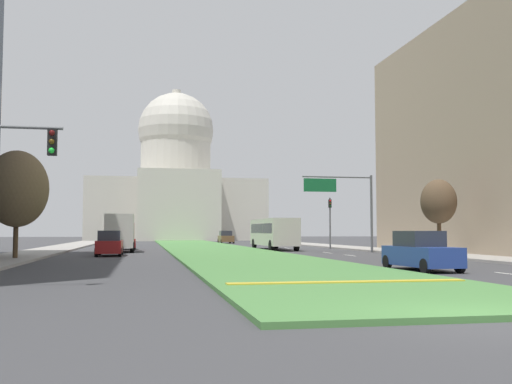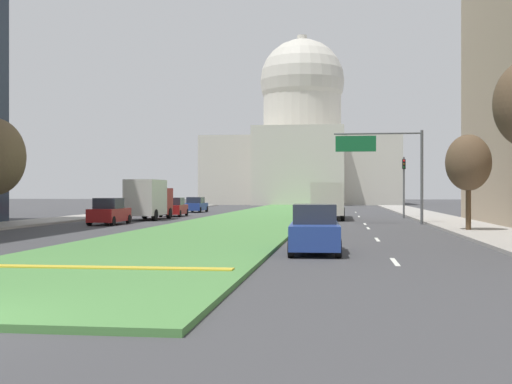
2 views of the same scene
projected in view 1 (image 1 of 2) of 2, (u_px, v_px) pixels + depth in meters
name	position (u px, v px, depth m)	size (l,w,h in m)	color
ground_plane	(202.00, 247.00, 65.88)	(260.00, 260.00, 0.00)	#3D3D3F
grass_median	(207.00, 248.00, 60.45)	(8.76, 99.97, 0.14)	#4C8442
median_curb_nose	(348.00, 282.00, 18.93)	(7.89, 0.50, 0.04)	gold
lane_dashes_right	(331.00, 253.00, 48.10)	(0.16, 53.73, 0.01)	silver
sidewalk_left	(48.00, 251.00, 52.24)	(4.00, 99.97, 0.15)	#9E9991
sidewalk_right	(363.00, 249.00, 57.77)	(4.00, 99.97, 0.15)	#9E9991
capitol_building	(176.00, 185.00, 120.39)	(34.43, 25.42, 30.97)	beige
traffic_light_far_right	(330.00, 216.00, 60.17)	(0.28, 0.35, 5.20)	#515456
overhead_guide_sign	(345.00, 197.00, 49.42)	(6.12, 0.20, 6.50)	#515456
street_tree_left_mid	(17.00, 189.00, 36.46)	(3.80, 3.80, 6.77)	#4C3823
street_tree_right_mid	(439.00, 202.00, 41.45)	(2.50, 2.50, 5.43)	#4C3823
sedan_lead_stopped	(421.00, 252.00, 26.76)	(1.97, 4.60, 1.79)	navy
sedan_midblock	(110.00, 244.00, 42.66)	(1.84, 4.13, 1.82)	maroon
sedan_distant	(125.00, 241.00, 57.64)	(2.11, 4.45, 1.72)	maroon
sedan_far_horizon	(123.00, 240.00, 69.14)	(1.95, 4.24, 1.67)	navy
sedan_very_far	(226.00, 237.00, 87.64)	(1.99, 4.62, 1.85)	brown
box_truck_delivery	(120.00, 232.00, 50.57)	(2.40, 6.40, 3.20)	maroon
city_bus	(273.00, 231.00, 56.94)	(2.62, 11.00, 2.95)	beige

